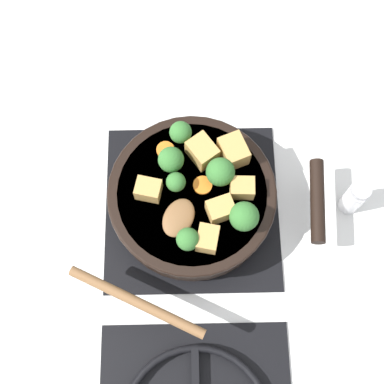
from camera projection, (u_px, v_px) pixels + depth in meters
name	position (u px, v px, depth m)	size (l,w,h in m)	color
ground_plane	(192.00, 208.00, 0.97)	(2.40, 2.40, 0.00)	white
front_burner_grate	(192.00, 206.00, 0.95)	(0.31, 0.31, 0.03)	black
skillet_pan	(193.00, 197.00, 0.91)	(0.37, 0.28, 0.06)	black
wooden_spoon	(156.00, 264.00, 0.84)	(0.21, 0.23, 0.02)	brown
tofu_cube_center_large	(202.00, 151.00, 0.89)	(0.05, 0.04, 0.04)	tan
tofu_cube_near_handle	(208.00, 239.00, 0.84)	(0.04, 0.03, 0.03)	tan
tofu_cube_east_chunk	(242.00, 185.00, 0.87)	(0.04, 0.03, 0.03)	tan
tofu_cube_west_chunk	(148.00, 192.00, 0.87)	(0.04, 0.03, 0.03)	tan
tofu_cube_back_piece	(221.00, 209.00, 0.86)	(0.04, 0.03, 0.03)	tan
tofu_cube_front_piece	(233.00, 151.00, 0.89)	(0.05, 0.04, 0.04)	tan
broccoli_floret_near_spoon	(220.00, 172.00, 0.86)	(0.05, 0.05, 0.05)	#709956
broccoli_floret_center_top	(244.00, 216.00, 0.84)	(0.05, 0.05, 0.05)	#709956
broccoli_floret_east_rim	(181.00, 132.00, 0.89)	(0.04, 0.04, 0.05)	#709956
broccoli_floret_west_rim	(176.00, 182.00, 0.86)	(0.03, 0.03, 0.04)	#709956
broccoli_floret_north_edge	(171.00, 160.00, 0.87)	(0.04, 0.04, 0.05)	#709956
broccoli_floret_south_cluster	(188.00, 239.00, 0.83)	(0.04, 0.04, 0.04)	#709956
carrot_slice_orange_thin	(165.00, 150.00, 0.90)	(0.03, 0.03, 0.01)	orange
carrot_slice_near_center	(203.00, 185.00, 0.88)	(0.03, 0.03, 0.01)	orange
salt_shaker	(355.00, 200.00, 0.93)	(0.04, 0.04, 0.09)	white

